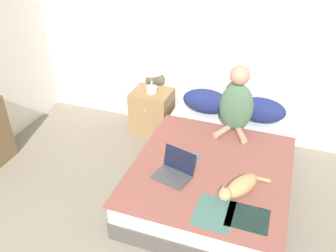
{
  "coord_description": "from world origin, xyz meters",
  "views": [
    {
      "loc": [
        0.81,
        -0.29,
        2.59
      ],
      "look_at": [
        -0.16,
        2.44,
        0.75
      ],
      "focal_mm": 38.0,
      "sensor_mm": 36.0,
      "label": 1
    }
  ],
  "objects": [
    {
      "name": "person_sitting",
      "position": [
        0.38,
        3.14,
        0.74
      ],
      "size": [
        0.38,
        0.37,
        0.77
      ],
      "color": "#476B4C",
      "rests_on": "bed"
    },
    {
      "name": "nightstand",
      "position": [
        -0.72,
        3.39,
        0.29
      ],
      "size": [
        0.48,
        0.44,
        0.57
      ],
      "color": "#937047",
      "rests_on": "ground_plane"
    },
    {
      "name": "cat_tabby",
      "position": [
        0.62,
        2.12,
        0.48
      ],
      "size": [
        0.41,
        0.48,
        0.18
      ],
      "rotation": [
        0.0,
        0.0,
        -2.11
      ],
      "color": "tan",
      "rests_on": "bed"
    },
    {
      "name": "bed",
      "position": [
        0.3,
        2.58,
        0.2
      ],
      "size": [
        1.5,
        2.03,
        0.4
      ],
      "color": "#4C4742",
      "rests_on": "ground_plane"
    },
    {
      "name": "pillow_near",
      "position": [
        -0.02,
        3.44,
        0.54
      ],
      "size": [
        0.57,
        0.28,
        0.29
      ],
      "color": "navy",
      "rests_on": "bed"
    },
    {
      "name": "pillow_far",
      "position": [
        0.63,
        3.44,
        0.54
      ],
      "size": [
        0.57,
        0.28,
        0.29
      ],
      "color": "navy",
      "rests_on": "bed"
    },
    {
      "name": "wall_back",
      "position": [
        0.0,
        3.67,
        1.27
      ],
      "size": [
        5.71,
        0.05,
        2.55
      ],
      "color": "silver",
      "rests_on": "ground_plane"
    },
    {
      "name": "table_lamp",
      "position": [
        -0.7,
        3.38,
        0.9
      ],
      "size": [
        0.28,
        0.28,
        0.45
      ],
      "color": "beige",
      "rests_on": "nightstand"
    },
    {
      "name": "laptop_open",
      "position": [
        0.0,
        2.17,
        0.45
      ],
      "size": [
        0.39,
        0.35,
        0.24
      ],
      "rotation": [
        0.0,
        0.0,
        -0.26
      ],
      "color": "#424247",
      "rests_on": "bed"
    }
  ]
}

